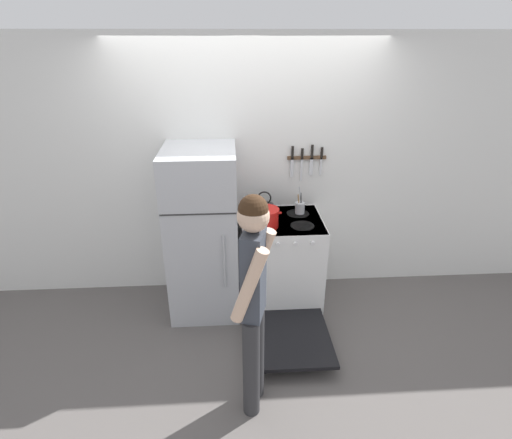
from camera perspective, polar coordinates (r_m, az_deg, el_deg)
name	(u,v)px	position (r m, az deg, el deg)	size (l,w,h in m)	color
ground_plane	(249,282)	(4.50, -0.96, -8.93)	(14.00, 14.00, 0.00)	#5B5654
wall_back	(248,172)	(3.96, -1.11, 6.80)	(10.00, 0.06, 2.55)	silver
refrigerator	(203,233)	(3.79, -7.57, -1.94)	(0.64, 0.74, 1.62)	#B7BABF
stove_range	(281,264)	(3.96, 3.63, -6.34)	(0.76, 1.42, 0.92)	white
dutch_oven_pot	(265,218)	(3.60, 1.33, 0.25)	(0.29, 0.25, 0.20)	red
tea_kettle	(264,207)	(3.85, 1.19, 1.73)	(0.22, 0.18, 0.24)	black
utensil_jar	(300,207)	(3.91, 6.29, 1.75)	(0.09, 0.09, 0.27)	#B7BABF
person	(254,297)	(2.65, -0.36, -11.04)	(0.33, 0.39, 1.67)	#2D2D30
wall_knife_strip	(307,157)	(3.94, 7.23, 8.79)	(0.38, 0.03, 0.36)	brown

